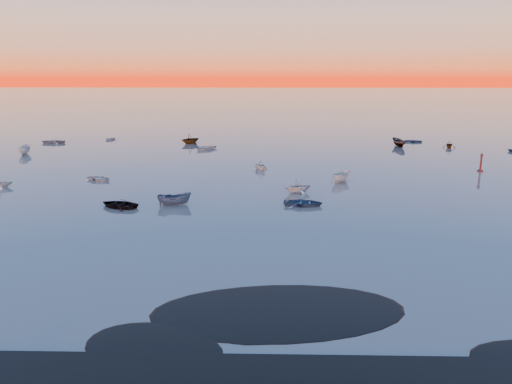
{
  "coord_description": "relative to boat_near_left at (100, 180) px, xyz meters",
  "views": [
    {
      "loc": [
        2.29,
        -26.48,
        14.62
      ],
      "look_at": [
        1.05,
        28.0,
        1.24
      ],
      "focal_mm": 35.0,
      "sensor_mm": 36.0,
      "label": 1
    }
  ],
  "objects": [
    {
      "name": "boat_near_left",
      "position": [
        0.0,
        0.0,
        0.0
      ],
      "size": [
        3.01,
        4.01,
        0.93
      ],
      "primitive_type": "imported",
      "rotation": [
        0.0,
        0.0,
        1.12
      ],
      "color": "silver",
      "rests_on": "ground"
    },
    {
      "name": "moored_fleet",
      "position": [
        20.54,
        13.72,
        0.0
      ],
      "size": [
        124.0,
        58.0,
        1.2
      ],
      "primitive_type": null,
      "color": "silver",
      "rests_on": "ground"
    },
    {
      "name": "boat_near_center",
      "position": [
        12.51,
        -12.36,
        0.0
      ],
      "size": [
        2.28,
        4.01,
        1.31
      ],
      "primitive_type": "imported",
      "rotation": [
        0.0,
        0.0,
        1.76
      ],
      "color": "#344863",
      "rests_on": "ground"
    },
    {
      "name": "mud_lobes",
      "position": [
        20.54,
        -40.28,
        0.01
      ],
      "size": [
        140.0,
        6.0,
        0.07
      ],
      "primitive_type": null,
      "color": "black",
      "rests_on": "ground"
    },
    {
      "name": "ground",
      "position": [
        20.54,
        60.72,
        0.0
      ],
      "size": [
        600.0,
        600.0,
        0.0
      ],
      "primitive_type": "plane",
      "color": "#6D635B",
      "rests_on": "ground"
    },
    {
      "name": "channel_marker",
      "position": [
        54.4,
        7.42,
        1.14
      ],
      "size": [
        0.81,
        0.81,
        2.89
      ],
      "color": "#47120F",
      "rests_on": "ground"
    }
  ]
}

